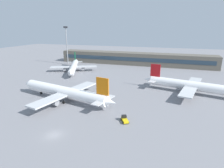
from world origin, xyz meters
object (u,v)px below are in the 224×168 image
at_px(airplane_mid, 195,86).
at_px(baggage_tug_yellow, 125,119).
at_px(airplane_far, 74,67).
at_px(airplane_near, 64,92).
at_px(floodlight_tower_west, 67,43).

bearing_deg(airplane_mid, baggage_tug_yellow, -123.49).
xyz_separation_m(airplane_far, baggage_tug_yellow, (48.09, -55.08, -2.41)).
relative_size(airplane_near, floodlight_tower_west, 1.64).
bearing_deg(floodlight_tower_west, airplane_mid, -26.14).
distance_m(airplane_mid, baggage_tug_yellow, 40.28).
bearing_deg(floodlight_tower_west, airplane_near, -60.31).
xyz_separation_m(airplane_far, floodlight_tower_west, (-16.91, 21.23, 12.95)).
xyz_separation_m(airplane_mid, airplane_far, (-70.27, 21.56, -0.22)).
distance_m(airplane_far, floodlight_tower_west, 30.07).
height_order(airplane_near, airplane_far, airplane_near).
height_order(airplane_far, baggage_tug_yellow, airplane_far).
relative_size(airplane_far, floodlight_tower_west, 1.41).
distance_m(airplane_mid, floodlight_tower_west, 97.95).
height_order(airplane_mid, floodlight_tower_west, floodlight_tower_west).
xyz_separation_m(baggage_tug_yellow, floodlight_tower_west, (-65.01, 76.30, 15.36)).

